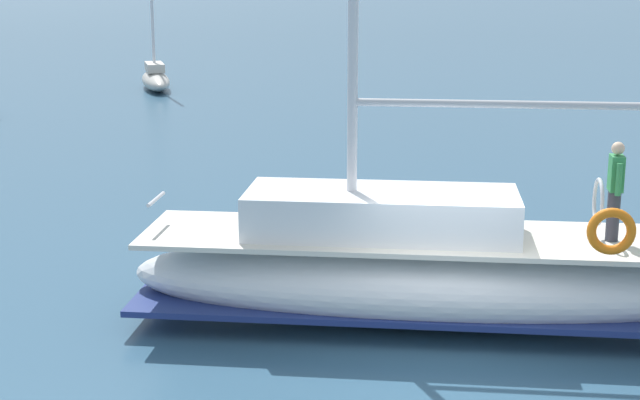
% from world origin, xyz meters
% --- Properties ---
extents(ground_plane, '(400.00, 400.00, 0.00)m').
position_xyz_m(ground_plane, '(0.00, 0.00, 0.00)').
color(ground_plane, '#2D516B').
extents(main_sailboat, '(6.28, 9.70, 13.95)m').
position_xyz_m(main_sailboat, '(0.81, 0.93, 0.92)').
color(main_sailboat, silver).
rests_on(main_sailboat, ground).
extents(moored_sloop_far, '(4.46, 4.59, 8.29)m').
position_xyz_m(moored_sloop_far, '(21.89, 25.11, 0.57)').
color(moored_sloop_far, '#B7B2A8').
rests_on(moored_sloop_far, ground).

